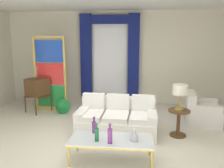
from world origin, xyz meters
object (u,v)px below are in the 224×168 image
Objects in this scene: couch_white_long at (117,120)px; bottle_crystal_tall at (97,134)px; bottle_ruby_flask at (94,126)px; armchair_white at (200,112)px; bottle_amber_squat at (110,135)px; peacock_figurine at (62,107)px; bottle_blue_decanter at (134,137)px; vintage_tv at (37,87)px; round_side_table at (179,120)px; coffee_table at (111,141)px; table_lamp_brass at (180,91)px; stained_glass_divider at (50,75)px.

couch_white_long is 1.41m from bottle_crystal_tall.
bottle_ruby_flask is 3.02m from armchair_white.
bottle_amber_squat reaches higher than peacock_figurine.
bottle_ruby_flask is 0.53× the size of peacock_figurine.
bottle_crystal_tall reaches higher than bottle_blue_decanter.
bottle_crystal_tall is at bearing -99.58° from couch_white_long.
armchair_white is at bearing -6.20° from vintage_tv.
bottle_crystal_tall is 3.46m from vintage_tv.
armchair_white reaches higher than round_side_table.
bottle_blue_decanter reaches higher than coffee_table.
table_lamp_brass is (1.36, -0.05, 0.72)m from couch_white_long.
couch_white_long is 3.01× the size of round_side_table.
stained_glass_divider is 3.67× the size of peacock_figurine.
table_lamp_brass is at bearing -19.32° from vintage_tv.
bottle_blue_decanter is 0.37× the size of peacock_figurine.
bottle_amber_squat is at bearing -132.65° from armchair_white.
bottle_ruby_flask is at bearing 160.64° from bottle_blue_decanter.
bottle_amber_squat reaches higher than bottle_ruby_flask.
bottle_ruby_flask is at bearing -149.96° from round_side_table.
table_lamp_brass reaches higher than bottle_amber_squat.
bottle_blue_decanter is at bearing -4.34° from coffee_table.
armchair_white is (2.39, 1.83, -0.25)m from bottle_ruby_flask.
bottle_amber_squat is at bearing -134.51° from round_side_table.
armchair_white reaches higher than bottle_blue_decanter.
vintage_tv is at bearing 152.23° from couch_white_long.
armchair_white is 1.55× the size of peacock_figurine.
couch_white_long is at bearing 90.06° from bottle_amber_squat.
armchair_white is (4.50, -0.49, -0.44)m from vintage_tv.
bottle_amber_squat reaches higher than bottle_crystal_tall.
bottle_blue_decanter is at bearing -19.36° from bottle_ruby_flask.
table_lamp_brass is (1.60, 1.33, 0.49)m from bottle_crystal_tall.
bottle_amber_squat is 0.59× the size of peacock_figurine.
armchair_white is 1.63× the size of table_lamp_brass.
armchair_white is (2.05, 2.06, -0.09)m from coffee_table.
bottle_blue_decanter is 1.58m from round_side_table.
bottle_ruby_flask is at bearing 107.28° from bottle_crystal_tall.
couch_white_long is at bearing -158.81° from armchair_white.
round_side_table is (0.96, 1.24, -0.13)m from bottle_blue_decanter.
armchair_white reaches higher than coffee_table.
bottle_blue_decanter is 2.67m from armchair_white.
bottle_amber_squat is at bearing -54.08° from stained_glass_divider.
stained_glass_divider is 3.87m from round_side_table.
round_side_table is (-0.69, -0.85, 0.07)m from armchair_white.
stained_glass_divider reaches higher than bottle_amber_squat.
round_side_table is 0.67m from table_lamp_brass.
coffee_table is 1.82m from round_side_table.
bottle_ruby_flask is 0.23× the size of vintage_tv.
bottle_ruby_flask is 0.55× the size of table_lamp_brass.
round_side_table is (1.70, 0.98, -0.18)m from bottle_ruby_flask.
bottle_ruby_flask is 0.34× the size of armchair_white.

